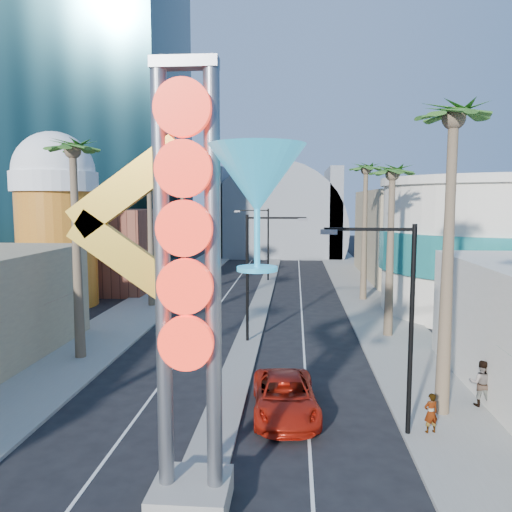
{
  "coord_description": "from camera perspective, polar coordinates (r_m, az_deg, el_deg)",
  "views": [
    {
      "loc": [
        2.91,
        -10.27,
        8.81
      ],
      "look_at": [
        0.54,
        19.94,
        5.47
      ],
      "focal_mm": 35.0,
      "sensor_mm": 36.0,
      "label": 1
    }
  ],
  "objects": [
    {
      "name": "pedestrian_a",
      "position": [
        20.66,
        19.35,
        -16.56
      ],
      "size": [
        0.64,
        0.51,
        1.53
      ],
      "primitive_type": "imported",
      "rotation": [
        0.0,
        0.0,
        3.43
      ],
      "color": "gray",
      "rests_on": "sidewalk_east"
    },
    {
      "name": "palm_7",
      "position": [
        44.73,
        12.44,
        8.72
      ],
      "size": [
        2.4,
        2.4,
        12.7
      ],
      "color": "brown",
      "rests_on": "ground"
    },
    {
      "name": "palm_3",
      "position": [
        53.62,
        -8.42,
        6.94
      ],
      "size": [
        2.4,
        2.4,
        11.2
      ],
      "color": "brown",
      "rests_on": "ground"
    },
    {
      "name": "beer_mug",
      "position": [
        44.93,
        -21.9,
        4.61
      ],
      "size": [
        7.0,
        7.0,
        14.5
      ],
      "color": "#C75D1A",
      "rests_on": "ground"
    },
    {
      "name": "sidewalk_east",
      "position": [
        46.58,
        12.57,
        -4.67
      ],
      "size": [
        5.0,
        100.0,
        0.15
      ],
      "primitive_type": "cube",
      "color": "gray",
      "rests_on": "ground"
    },
    {
      "name": "hotel_tower",
      "position": [
        68.99,
        -17.89,
        19.57
      ],
      "size": [
        20.0,
        20.0,
        50.0
      ],
      "primitive_type": "cube",
      "color": "black",
      "rests_on": "ground"
    },
    {
      "name": "streetlight_1",
      "position": [
        54.52,
        0.83,
        2.15
      ],
      "size": [
        3.79,
        0.25,
        8.0
      ],
      "color": "black",
      "rests_on": "ground"
    },
    {
      "name": "median",
      "position": [
        49.14,
        1.01,
        -3.95
      ],
      "size": [
        1.6,
        84.0,
        0.15
      ],
      "primitive_type": "cube",
      "color": "gray",
      "rests_on": "ground"
    },
    {
      "name": "canopy",
      "position": [
        82.45,
        2.45,
        3.16
      ],
      "size": [
        22.0,
        16.0,
        22.0
      ],
      "color": "slate",
      "rests_on": "ground"
    },
    {
      "name": "red_pickup",
      "position": [
        21.44,
        3.32,
        -15.73
      ],
      "size": [
        3.04,
        5.8,
        1.56
      ],
      "primitive_type": "imported",
      "rotation": [
        0.0,
        0.0,
        0.08
      ],
      "color": "#B71D0E",
      "rests_on": "ground"
    },
    {
      "name": "sidewalk_west",
      "position": [
        47.75,
        -10.7,
        -4.36
      ],
      "size": [
        5.0,
        100.0,
        0.15
      ],
      "primitive_type": "cube",
      "color": "gray",
      "rests_on": "ground"
    },
    {
      "name": "pedestrian_b",
      "position": [
        23.8,
        24.35,
        -13.1
      ],
      "size": [
        1.14,
        1.0,
        1.98
      ],
      "primitive_type": "imported",
      "rotation": [
        0.0,
        0.0,
        2.84
      ],
      "color": "gray",
      "rests_on": "sidewalk_east"
    },
    {
      "name": "streetlight_2",
      "position": [
        19.09,
        15.99,
        -5.99
      ],
      "size": [
        3.45,
        0.25,
        8.0
      ],
      "color": "black",
      "rests_on": "ground"
    },
    {
      "name": "palm_2",
      "position": [
        42.0,
        -12.09,
        7.07
      ],
      "size": [
        2.4,
        2.4,
        11.2
      ],
      "color": "brown",
      "rests_on": "ground"
    },
    {
      "name": "streetlight_0",
      "position": [
        30.62,
        0.01,
        -1.09
      ],
      "size": [
        3.79,
        0.25,
        8.0
      ],
      "color": "black",
      "rests_on": "ground"
    },
    {
      "name": "turquoise_building",
      "position": [
        43.15,
        24.93,
        0.97
      ],
      "size": [
        16.6,
        16.6,
        10.6
      ],
      "color": "beige",
      "rests_on": "ground"
    },
    {
      "name": "filler_east",
      "position": [
        59.85,
        17.12,
        2.36
      ],
      "size": [
        10.0,
        20.0,
        10.0
      ],
      "primitive_type": "cube",
      "color": "#9A8463",
      "rests_on": "ground"
    },
    {
      "name": "neon_sign",
      "position": [
        13.48,
        -4.49,
        -0.14
      ],
      "size": [
        6.53,
        2.6,
        12.55
      ],
      "color": "gray",
      "rests_on": "ground"
    },
    {
      "name": "palm_5",
      "position": [
        21.31,
        21.58,
        12.48
      ],
      "size": [
        2.4,
        2.4,
        13.2
      ],
      "color": "brown",
      "rests_on": "ground"
    },
    {
      "name": "palm_1",
      "position": [
        28.91,
        -20.17,
        9.9
      ],
      "size": [
        2.4,
        2.4,
        12.7
      ],
      "color": "brown",
      "rests_on": "ground"
    },
    {
      "name": "palm_6",
      "position": [
        32.86,
        15.31,
        8.02
      ],
      "size": [
        2.4,
        2.4,
        11.7
      ],
      "color": "brown",
      "rests_on": "ground"
    },
    {
      "name": "brick_filler_west",
      "position": [
        52.07,
        -16.84,
        0.72
      ],
      "size": [
        10.0,
        10.0,
        8.0
      ],
      "primitive_type": "cube",
      "color": "brown",
      "rests_on": "ground"
    }
  ]
}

